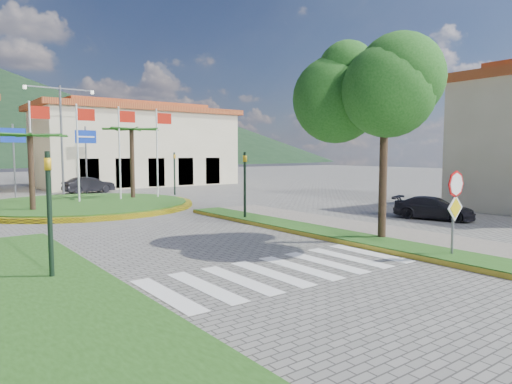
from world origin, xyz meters
TOP-DOWN VIEW (x-y plane):
  - ground at (0.00, 0.00)m, footprint 160.00×160.00m
  - sidewalk_right at (6.00, 2.00)m, footprint 4.00×28.00m
  - verge_right at (4.80, 2.00)m, footprint 1.60×28.00m
  - crosswalk at (0.00, 4.00)m, footprint 8.00×3.00m
  - roundabout_island at (0.00, 22.00)m, footprint 12.70×12.70m
  - stop_sign at (4.90, 1.96)m, footprint 0.80×0.11m
  - deciduous_tree at (5.50, 5.00)m, footprint 3.60×3.60m
  - traffic_light_left at (-5.20, 6.50)m, footprint 0.15×0.18m
  - traffic_light_right at (4.50, 12.00)m, footprint 0.15×0.18m
  - traffic_light_far at (8.00, 26.00)m, footprint 0.18×0.15m
  - direction_sign_west at (-2.00, 30.97)m, footprint 1.60×0.14m
  - direction_sign_east at (3.00, 30.97)m, footprint 1.60×0.14m
  - street_lamp_centre at (1.00, 30.00)m, footprint 4.80×0.16m
  - building_right at (10.00, 38.00)m, footprint 19.08×9.54m
  - hill_far_east at (70.00, 135.00)m, footprint 120.00×120.00m
  - car_dark_b at (3.28, 31.44)m, footprint 4.02×1.91m
  - car_side_right at (12.00, 7.00)m, footprint 2.57×3.97m

SIDE VIEW (x-z plane):
  - ground at x=0.00m, z-range 0.00..0.00m
  - crosswalk at x=0.00m, z-range 0.00..0.01m
  - sidewalk_right at x=6.00m, z-range 0.00..0.15m
  - verge_right at x=4.80m, z-range 0.00..0.18m
  - roundabout_island at x=0.00m, z-range -2.83..3.17m
  - car_side_right at x=12.00m, z-range 0.00..1.07m
  - car_dark_b at x=3.28m, z-range 0.00..1.27m
  - stop_sign at x=4.90m, z-range 0.47..3.12m
  - traffic_light_left at x=-5.20m, z-range 0.34..3.54m
  - traffic_light_right at x=4.50m, z-range 0.34..3.54m
  - traffic_light_far at x=8.00m, z-range 0.34..3.54m
  - direction_sign_west at x=-2.00m, z-range 0.93..6.13m
  - direction_sign_east at x=3.00m, z-range 0.93..6.13m
  - building_right at x=10.00m, z-range -0.12..7.93m
  - street_lamp_centre at x=1.00m, z-range 0.50..8.50m
  - deciduous_tree at x=5.50m, z-range 1.78..8.58m
  - hill_far_east at x=70.00m, z-range 0.00..18.00m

